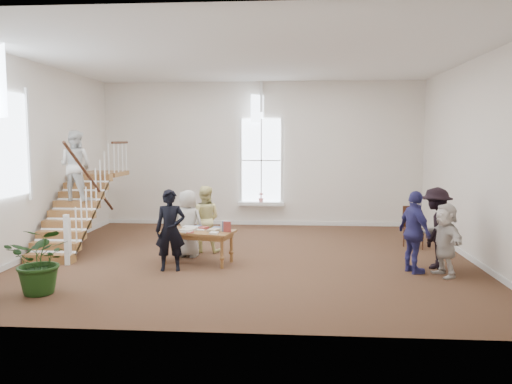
# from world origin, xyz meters

# --- Properties ---
(ground) EXTENTS (10.00, 10.00, 0.00)m
(ground) POSITION_xyz_m (0.00, 0.00, 0.00)
(ground) COLOR #402D19
(ground) RESTS_ON ground
(room_shell) EXTENTS (10.49, 10.00, 10.00)m
(room_shell) POSITION_xyz_m (-0.00, 4.39, 0.40)
(room_shell) COLOR white
(room_shell) RESTS_ON ground
(staircase) EXTENTS (1.10, 4.10, 2.92)m
(staircase) POSITION_xyz_m (-4.34, 0.75, 1.62)
(staircase) COLOR brown
(staircase) RESTS_ON ground
(library_table) EXTENTS (1.67, 1.10, 0.78)m
(library_table) POSITION_xyz_m (-1.06, -0.57, 0.64)
(library_table) COLOR brown
(library_table) RESTS_ON ground
(police_officer) EXTENTS (0.67, 0.49, 1.69)m
(police_officer) POSITION_xyz_m (-1.52, -1.23, 0.84)
(police_officer) COLOR black
(police_officer) RESTS_ON ground
(elderly_woman) EXTENTS (0.84, 0.64, 1.55)m
(elderly_woman) POSITION_xyz_m (-1.42, 0.02, 0.78)
(elderly_woman) COLOR #BCB7AE
(elderly_woman) RESTS_ON ground
(person_yellow) EXTENTS (0.80, 0.64, 1.60)m
(person_yellow) POSITION_xyz_m (-1.12, 0.52, 0.80)
(person_yellow) COLOR #F5E999
(person_yellow) RESTS_ON ground
(woman_cluster_a) EXTENTS (0.72, 1.06, 1.68)m
(woman_cluster_a) POSITION_xyz_m (3.45, -1.06, 0.84)
(woman_cluster_a) COLOR navy
(woman_cluster_a) RESTS_ON ground
(woman_cluster_b) EXTENTS (1.04, 1.27, 1.71)m
(woman_cluster_b) POSITION_xyz_m (4.00, -0.61, 0.85)
(woman_cluster_b) COLOR black
(woman_cluster_b) RESTS_ON ground
(woman_cluster_c) EXTENTS (0.79, 1.42, 1.46)m
(woman_cluster_c) POSITION_xyz_m (4.00, -1.26, 0.73)
(woman_cluster_c) COLOR silver
(woman_cluster_c) RESTS_ON ground
(floor_plant) EXTENTS (1.18, 1.06, 1.20)m
(floor_plant) POSITION_xyz_m (-3.40, -2.94, 0.60)
(floor_plant) COLOR #173611
(floor_plant) RESTS_ON ground
(side_chair) EXTENTS (0.47, 0.47, 1.04)m
(side_chair) POSITION_xyz_m (4.00, 1.38, 0.58)
(side_chair) COLOR #351B0E
(side_chair) RESTS_ON ground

